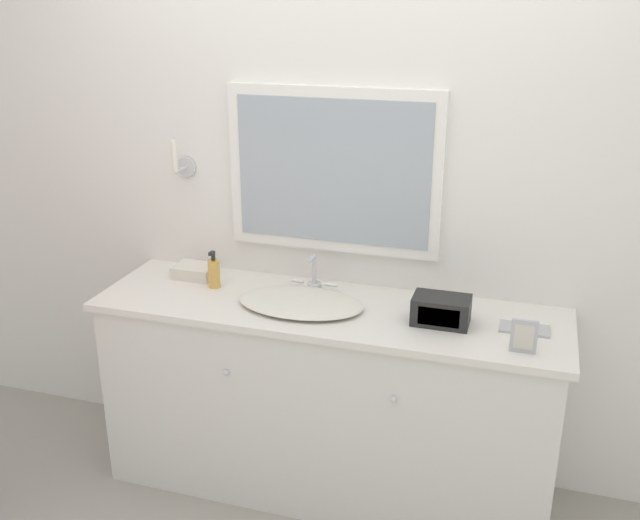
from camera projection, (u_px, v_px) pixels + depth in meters
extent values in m
cube|color=white|center=(348.00, 193.00, 3.04)|extent=(8.00, 0.06, 2.55)
cube|color=white|center=(333.00, 171.00, 2.98)|extent=(0.92, 0.04, 0.70)
cube|color=#9EA8B2|center=(332.00, 172.00, 2.96)|extent=(0.83, 0.01, 0.61)
cylinder|color=silver|center=(186.00, 167.00, 3.19)|extent=(0.09, 0.01, 0.09)
cylinder|color=silver|center=(181.00, 170.00, 3.14)|extent=(0.02, 0.10, 0.02)
cylinder|color=white|center=(174.00, 156.00, 3.07)|extent=(0.02, 0.02, 0.14)
cube|color=silver|center=(327.00, 402.00, 3.06)|extent=(1.88, 0.52, 0.84)
cube|color=silver|center=(327.00, 310.00, 2.91)|extent=(1.94, 0.55, 0.03)
sphere|color=silver|center=(226.00, 373.00, 2.83)|extent=(0.02, 0.02, 0.02)
sphere|color=silver|center=(394.00, 400.00, 2.64)|extent=(0.02, 0.02, 0.02)
ellipsoid|color=silver|center=(301.00, 302.00, 2.90)|extent=(0.52, 0.33, 0.03)
cylinder|color=silver|center=(314.00, 286.00, 3.07)|extent=(0.06, 0.06, 0.03)
cylinder|color=silver|center=(314.00, 269.00, 3.04)|extent=(0.02, 0.02, 0.12)
cylinder|color=silver|center=(312.00, 259.00, 2.99)|extent=(0.02, 0.07, 0.02)
cylinder|color=white|center=(298.00, 281.00, 3.09)|extent=(0.05, 0.02, 0.02)
cylinder|color=white|center=(331.00, 285.00, 3.05)|extent=(0.05, 0.02, 0.02)
cylinder|color=gold|center=(214.00, 274.00, 3.08)|extent=(0.05, 0.05, 0.13)
cylinder|color=black|center=(213.00, 256.00, 3.05)|extent=(0.02, 0.02, 0.04)
cube|color=black|center=(212.00, 253.00, 3.03)|extent=(0.02, 0.03, 0.01)
cube|color=black|center=(441.00, 310.00, 2.74)|extent=(0.22, 0.14, 0.11)
cube|color=black|center=(439.00, 317.00, 2.69)|extent=(0.16, 0.01, 0.07)
cube|color=#B2B2B7|center=(524.00, 336.00, 2.51)|extent=(0.09, 0.01, 0.13)
cube|color=beige|center=(524.00, 337.00, 2.51)|extent=(0.07, 0.00, 0.09)
cube|color=silver|center=(195.00, 271.00, 3.20)|extent=(0.18, 0.14, 0.05)
cube|color=#ADADB2|center=(524.00, 329.00, 2.70)|extent=(0.19, 0.10, 0.01)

